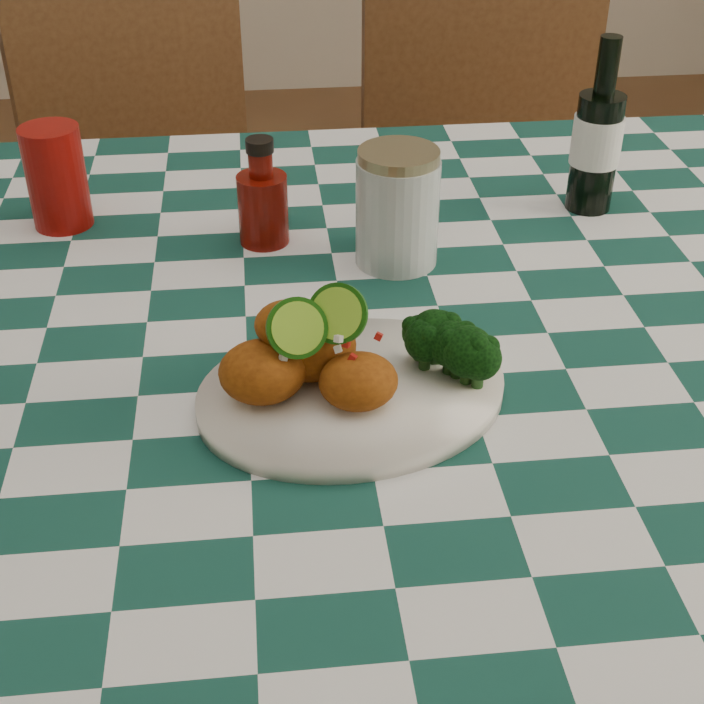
{
  "coord_description": "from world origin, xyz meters",
  "views": [
    {
      "loc": [
        -0.08,
        -0.88,
        1.33
      ],
      "look_at": [
        -0.01,
        -0.16,
        0.84
      ],
      "focal_mm": 50.0,
      "sensor_mm": 36.0,
      "label": 1
    }
  ],
  "objects_px": {
    "ketchup_bottle": "(262,192)",
    "mason_jar": "(397,207)",
    "plate": "(352,393)",
    "wooden_chair_right": "(498,221)",
    "red_tumbler": "(56,177)",
    "dining_table": "(344,571)",
    "wooden_chair_left": "(183,254)",
    "beer_bottle": "(599,126)",
    "fried_chicken_pile": "(322,344)"
  },
  "relations": [
    {
      "from": "red_tumbler",
      "to": "ketchup_bottle",
      "type": "xyz_separation_m",
      "value": [
        0.24,
        -0.07,
        0.0
      ]
    },
    {
      "from": "fried_chicken_pile",
      "to": "dining_table",
      "type": "bearing_deg",
      "value": 77.94
    },
    {
      "from": "red_tumbler",
      "to": "wooden_chair_right",
      "type": "bearing_deg",
      "value": 36.21
    },
    {
      "from": "dining_table",
      "to": "red_tumbler",
      "type": "distance_m",
      "value": 0.61
    },
    {
      "from": "plate",
      "to": "mason_jar",
      "type": "xyz_separation_m",
      "value": [
        0.08,
        0.26,
        0.06
      ]
    },
    {
      "from": "mason_jar",
      "to": "wooden_chair_left",
      "type": "bearing_deg",
      "value": 114.92
    },
    {
      "from": "fried_chicken_pile",
      "to": "mason_jar",
      "type": "distance_m",
      "value": 0.28
    },
    {
      "from": "dining_table",
      "to": "fried_chicken_pile",
      "type": "relative_size",
      "value": 11.3
    },
    {
      "from": "mason_jar",
      "to": "wooden_chair_left",
      "type": "relative_size",
      "value": 0.14
    },
    {
      "from": "red_tumbler",
      "to": "wooden_chair_left",
      "type": "xyz_separation_m",
      "value": [
        0.1,
        0.5,
        -0.38
      ]
    },
    {
      "from": "ketchup_bottle",
      "to": "fried_chicken_pile",
      "type": "bearing_deg",
      "value": -82.6
    },
    {
      "from": "dining_table",
      "to": "wooden_chair_right",
      "type": "bearing_deg",
      "value": 63.74
    },
    {
      "from": "dining_table",
      "to": "plate",
      "type": "bearing_deg",
      "value": -92.56
    },
    {
      "from": "mason_jar",
      "to": "beer_bottle",
      "type": "relative_size",
      "value": 0.62
    },
    {
      "from": "plate",
      "to": "ketchup_bottle",
      "type": "xyz_separation_m",
      "value": [
        -0.07,
        0.33,
        0.06
      ]
    },
    {
      "from": "plate",
      "to": "fried_chicken_pile",
      "type": "bearing_deg",
      "value": 180.0
    },
    {
      "from": "fried_chicken_pile",
      "to": "wooden_chair_right",
      "type": "relative_size",
      "value": 0.15
    },
    {
      "from": "mason_jar",
      "to": "dining_table",
      "type": "bearing_deg",
      "value": -124.7
    },
    {
      "from": "plate",
      "to": "beer_bottle",
      "type": "height_order",
      "value": "beer_bottle"
    },
    {
      "from": "ketchup_bottle",
      "to": "red_tumbler",
      "type": "bearing_deg",
      "value": 163.55
    },
    {
      "from": "red_tumbler",
      "to": "wooden_chair_right",
      "type": "relative_size",
      "value": 0.12
    },
    {
      "from": "fried_chicken_pile",
      "to": "mason_jar",
      "type": "relative_size",
      "value": 1.09
    },
    {
      "from": "red_tumbler",
      "to": "mason_jar",
      "type": "xyz_separation_m",
      "value": [
        0.39,
        -0.14,
        0.01
      ]
    },
    {
      "from": "beer_bottle",
      "to": "wooden_chair_right",
      "type": "relative_size",
      "value": 0.21
    },
    {
      "from": "dining_table",
      "to": "red_tumbler",
      "type": "relative_size",
      "value": 13.33
    },
    {
      "from": "plate",
      "to": "mason_jar",
      "type": "relative_size",
      "value": 2.14
    },
    {
      "from": "fried_chicken_pile",
      "to": "mason_jar",
      "type": "height_order",
      "value": "mason_jar"
    },
    {
      "from": "wooden_chair_left",
      "to": "dining_table",
      "type": "bearing_deg",
      "value": -96.1
    },
    {
      "from": "red_tumbler",
      "to": "wooden_chair_left",
      "type": "height_order",
      "value": "wooden_chair_left"
    },
    {
      "from": "ketchup_bottle",
      "to": "mason_jar",
      "type": "height_order",
      "value": "mason_jar"
    },
    {
      "from": "beer_bottle",
      "to": "wooden_chair_right",
      "type": "xyz_separation_m",
      "value": [
        0.03,
        0.53,
        -0.39
      ]
    },
    {
      "from": "mason_jar",
      "to": "beer_bottle",
      "type": "bearing_deg",
      "value": 23.49
    },
    {
      "from": "plate",
      "to": "beer_bottle",
      "type": "distance_m",
      "value": 0.52
    },
    {
      "from": "ketchup_bottle",
      "to": "wooden_chair_left",
      "type": "distance_m",
      "value": 0.7
    },
    {
      "from": "fried_chicken_pile",
      "to": "wooden_chair_left",
      "type": "bearing_deg",
      "value": 101.88
    },
    {
      "from": "ketchup_bottle",
      "to": "beer_bottle",
      "type": "relative_size",
      "value": 0.59
    },
    {
      "from": "dining_table",
      "to": "red_tumbler",
      "type": "bearing_deg",
      "value": 143.08
    },
    {
      "from": "ketchup_bottle",
      "to": "mason_jar",
      "type": "xyz_separation_m",
      "value": [
        0.15,
        -0.06,
        0.0
      ]
    },
    {
      "from": "wooden_chair_right",
      "to": "dining_table",
      "type": "bearing_deg",
      "value": -117.18
    },
    {
      "from": "plate",
      "to": "ketchup_bottle",
      "type": "height_order",
      "value": "ketchup_bottle"
    },
    {
      "from": "dining_table",
      "to": "plate",
      "type": "relative_size",
      "value": 5.76
    },
    {
      "from": "beer_bottle",
      "to": "wooden_chair_left",
      "type": "relative_size",
      "value": 0.23
    },
    {
      "from": "mason_jar",
      "to": "wooden_chair_left",
      "type": "xyz_separation_m",
      "value": [
        -0.3,
        0.64,
        -0.38
      ]
    },
    {
      "from": "plate",
      "to": "wooden_chair_right",
      "type": "bearing_deg",
      "value": 67.49
    },
    {
      "from": "fried_chicken_pile",
      "to": "mason_jar",
      "type": "xyz_separation_m",
      "value": [
        0.11,
        0.26,
        0.0
      ]
    },
    {
      "from": "wooden_chair_right",
      "to": "plate",
      "type": "bearing_deg",
      "value": -113.42
    },
    {
      "from": "fried_chicken_pile",
      "to": "beer_bottle",
      "type": "distance_m",
      "value": 0.53
    },
    {
      "from": "red_tumbler",
      "to": "wooden_chair_left",
      "type": "distance_m",
      "value": 0.63
    },
    {
      "from": "beer_bottle",
      "to": "wooden_chair_left",
      "type": "distance_m",
      "value": 0.87
    },
    {
      "from": "dining_table",
      "to": "beer_bottle",
      "type": "bearing_deg",
      "value": 33.11
    }
  ]
}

